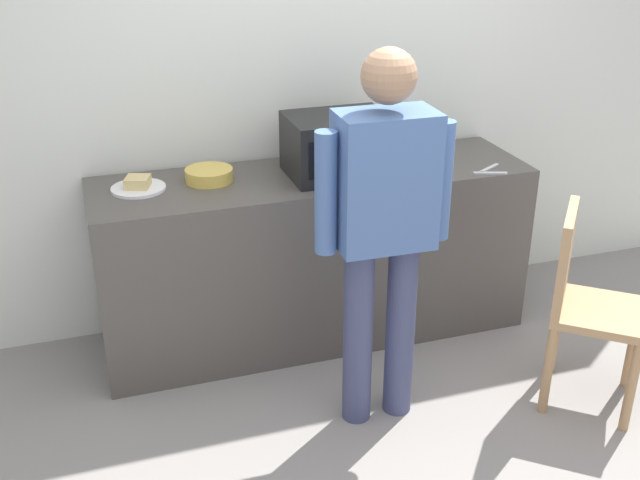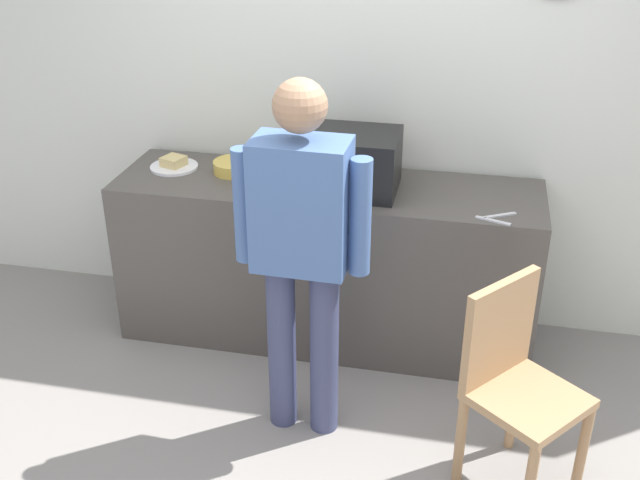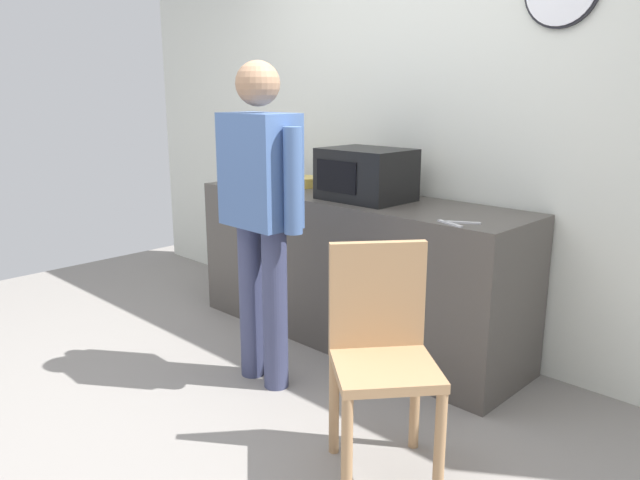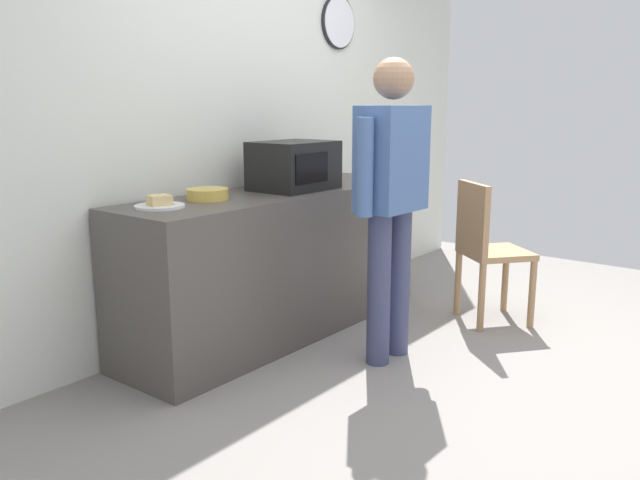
% 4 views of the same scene
% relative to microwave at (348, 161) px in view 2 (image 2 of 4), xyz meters
% --- Properties ---
extents(back_wall, '(5.40, 0.13, 2.60)m').
position_rel_microwave_xyz_m(back_wall, '(0.01, 0.41, 0.24)').
color(back_wall, silver).
rests_on(back_wall, ground_plane).
extents(kitchen_counter, '(2.22, 0.62, 0.91)m').
position_rel_microwave_xyz_m(kitchen_counter, '(-0.12, 0.03, -0.60)').
color(kitchen_counter, '#4C4742').
rests_on(kitchen_counter, ground_plane).
extents(microwave, '(0.50, 0.39, 0.30)m').
position_rel_microwave_xyz_m(microwave, '(0.00, 0.00, 0.00)').
color(microwave, black).
rests_on(microwave, kitchen_counter).
extents(sandwich_plate, '(0.26, 0.26, 0.07)m').
position_rel_microwave_xyz_m(sandwich_plate, '(-0.98, 0.08, -0.13)').
color(sandwich_plate, white).
rests_on(sandwich_plate, kitchen_counter).
extents(salad_bowl, '(0.23, 0.23, 0.06)m').
position_rel_microwave_xyz_m(salad_bowl, '(-0.63, 0.10, -0.12)').
color(salad_bowl, gold).
rests_on(salad_bowl, kitchen_counter).
extents(fork_utensil, '(0.16, 0.10, 0.01)m').
position_rel_microwave_xyz_m(fork_utensil, '(0.76, -0.17, -0.15)').
color(fork_utensil, silver).
rests_on(fork_utensil, kitchen_counter).
extents(spoon_utensil, '(0.17, 0.07, 0.01)m').
position_rel_microwave_xyz_m(spoon_utensil, '(0.73, -0.24, -0.15)').
color(spoon_utensil, silver).
rests_on(spoon_utensil, kitchen_counter).
extents(person_standing, '(0.59, 0.25, 1.68)m').
position_rel_microwave_xyz_m(person_standing, '(-0.06, -0.75, -0.08)').
color(person_standing, '#3B4063').
rests_on(person_standing, ground_plane).
extents(wooden_chair, '(0.56, 0.56, 0.94)m').
position_rel_microwave_xyz_m(wooden_chair, '(0.86, -0.91, -0.54)').
color(wooden_chair, '#A87F56').
rests_on(wooden_chair, ground_plane).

